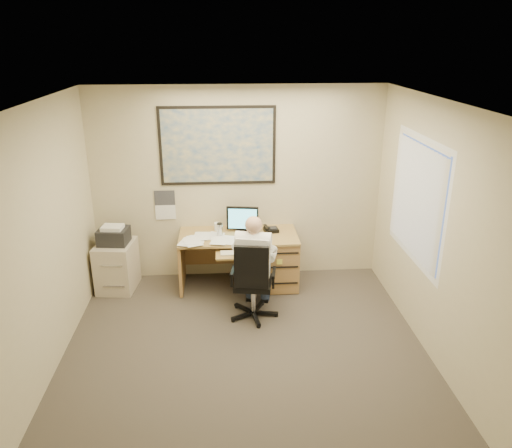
{
  "coord_description": "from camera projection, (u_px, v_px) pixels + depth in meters",
  "views": [
    {
      "loc": [
        -0.21,
        -4.4,
        3.27
      ],
      "look_at": [
        0.19,
        1.3,
        1.12
      ],
      "focal_mm": 35.0,
      "sensor_mm": 36.0,
      "label": 1
    }
  ],
  "objects": [
    {
      "name": "person",
      "position": [
        253.0,
        267.0,
        6.04
      ],
      "size": [
        0.7,
        0.88,
        1.3
      ],
      "primitive_type": null,
      "rotation": [
        0.0,
        0.0,
        -0.22
      ],
      "color": "white",
      "rests_on": "office_chair"
    },
    {
      "name": "world_map",
      "position": [
        218.0,
        146.0,
        6.67
      ],
      "size": [
        1.56,
        0.03,
        1.06
      ],
      "primitive_type": "cube",
      "color": "#1E4C93",
      "rests_on": "room_shell"
    },
    {
      "name": "desk",
      "position": [
        262.0,
        254.0,
        6.91
      ],
      "size": [
        1.6,
        0.97,
        1.1
      ],
      "color": "#A88548",
      "rests_on": "ground"
    },
    {
      "name": "window_blinds",
      "position": [
        417.0,
        200.0,
        5.6
      ],
      "size": [
        0.06,
        1.4,
        1.3
      ],
      "primitive_type": null,
      "color": "silver",
      "rests_on": "room_shell"
    },
    {
      "name": "filing_cabinet",
      "position": [
        116.0,
        262.0,
        6.79
      ],
      "size": [
        0.54,
        0.63,
        0.93
      ],
      "rotation": [
        0.0,
        0.0,
        -0.12
      ],
      "color": "#C1B39C",
      "rests_on": "ground"
    },
    {
      "name": "room_shell",
      "position": [
        246.0,
        250.0,
        4.8
      ],
      "size": [
        4.0,
        4.5,
        2.7
      ],
      "color": "#3D362F",
      "rests_on": "ground"
    },
    {
      "name": "office_chair",
      "position": [
        254.0,
        296.0,
        6.09
      ],
      "size": [
        0.7,
        0.7,
        1.03
      ],
      "rotation": [
        0.0,
        0.0,
        -0.16
      ],
      "color": "black",
      "rests_on": "ground"
    },
    {
      "name": "wall_calendar",
      "position": [
        165.0,
        205.0,
        6.91
      ],
      "size": [
        0.28,
        0.01,
        0.42
      ],
      "primitive_type": "cube",
      "color": "white",
      "rests_on": "room_shell"
    }
  ]
}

